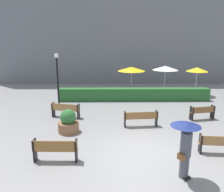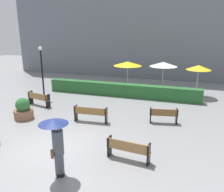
{
  "view_description": "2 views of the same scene",
  "coord_description": "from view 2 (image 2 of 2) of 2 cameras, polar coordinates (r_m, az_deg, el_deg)",
  "views": [
    {
      "loc": [
        -1.31,
        -8.9,
        4.72
      ],
      "look_at": [
        -1.17,
        4.09,
        1.45
      ],
      "focal_mm": 36.48,
      "sensor_mm": 36.0,
      "label": 1
    },
    {
      "loc": [
        5.2,
        -7.99,
        4.92
      ],
      "look_at": [
        1.05,
        4.71,
        1.06
      ],
      "focal_mm": 36.84,
      "sensor_mm": 36.0,
      "label": 2
    }
  ],
  "objects": [
    {
      "name": "pedestrian_with_umbrella",
      "position": [
        8.09,
        -13.66,
        -10.39
      ],
      "size": [
        1.0,
        1.0,
        2.1
      ],
      "color": "#4C515B",
      "rests_on": "ground"
    },
    {
      "name": "ground_plane",
      "position": [
        10.73,
        -13.57,
        -11.67
      ],
      "size": [
        60.0,
        60.0,
        0.0
      ],
      "primitive_type": "plane",
      "color": "gray"
    },
    {
      "name": "lamp_post",
      "position": [
        17.53,
        -17.04,
        6.93
      ],
      "size": [
        0.28,
        0.28,
        3.79
      ],
      "color": "black",
      "rests_on": "ground"
    },
    {
      "name": "bench_mid_center",
      "position": [
        12.69,
        -5.36,
        -4.23
      ],
      "size": [
        1.9,
        0.51,
        0.87
      ],
      "color": "olive",
      "rests_on": "ground"
    },
    {
      "name": "patio_umbrella_yellow",
      "position": [
        19.14,
        3.91,
        8.01
      ],
      "size": [
        2.33,
        2.33,
        2.41
      ],
      "color": "silver",
      "rests_on": "ground"
    },
    {
      "name": "hedge_strip",
      "position": [
        17.59,
        2.25,
        1.52
      ],
      "size": [
        11.76,
        0.7,
        0.98
      ],
      "primitive_type": "cube",
      "color": "#28602D",
      "rests_on": "ground"
    },
    {
      "name": "patio_umbrella_yellow_far",
      "position": [
        18.32,
        20.73,
        6.61
      ],
      "size": [
        1.81,
        1.81,
        2.4
      ],
      "color": "silver",
      "rests_on": "ground"
    },
    {
      "name": "bench_far_left",
      "position": [
        16.1,
        -17.78,
        -0.5
      ],
      "size": [
        1.8,
        0.74,
        0.89
      ],
      "color": "#9E7242",
      "rests_on": "ground"
    },
    {
      "name": "patio_umbrella_white",
      "position": [
        18.68,
        12.65,
        7.69
      ],
      "size": [
        2.17,
        2.17,
        2.49
      ],
      "color": "silver",
      "rests_on": "ground"
    },
    {
      "name": "bench_far_right",
      "position": [
        12.79,
        12.68,
        -4.53
      ],
      "size": [
        1.54,
        0.63,
        0.84
      ],
      "color": "brown",
      "rests_on": "ground"
    },
    {
      "name": "planter_pot",
      "position": [
        14.07,
        -21.15,
        -3.23
      ],
      "size": [
        1.08,
        1.08,
        1.23
      ],
      "color": "brown",
      "rests_on": "ground"
    },
    {
      "name": "bench_near_right",
      "position": [
        9.12,
        4.01,
        -12.93
      ],
      "size": [
        1.76,
        0.51,
        0.84
      ],
      "color": "#9E7242",
      "rests_on": "ground"
    },
    {
      "name": "building_facade",
      "position": [
        24.56,
        6.16,
        17.98
      ],
      "size": [
        28.0,
        1.2,
        11.51
      ],
      "primitive_type": "cube",
      "color": "slate",
      "rests_on": "ground"
    }
  ]
}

